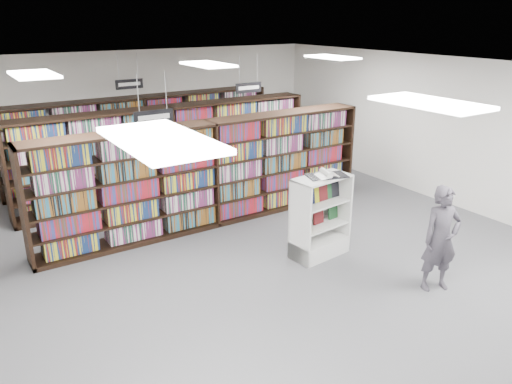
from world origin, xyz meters
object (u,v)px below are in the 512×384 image
bookshelf_row_near (211,174)px  open_book (327,175)px  shopper (441,239)px  endcap_display (318,229)px

bookshelf_row_near → open_book: bookshelf_row_near is taller
bookshelf_row_near → shopper: 4.50m
open_book → bookshelf_row_near: bearing=129.6°
bookshelf_row_near → endcap_display: size_ratio=4.83×
bookshelf_row_near → open_book: (0.99, -2.30, 0.43)m
endcap_display → shopper: 2.09m
bookshelf_row_near → endcap_display: bookshelf_row_near is taller
shopper → endcap_display: bearing=131.8°
endcap_display → shopper: shopper is taller
bookshelf_row_near → open_book: bearing=-66.7°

